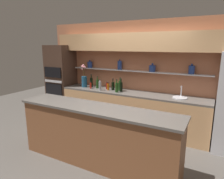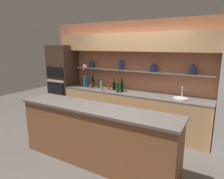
{
  "view_description": "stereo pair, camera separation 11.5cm",
  "coord_description": "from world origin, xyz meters",
  "px_view_note": "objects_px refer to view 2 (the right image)",
  "views": [
    {
      "loc": [
        1.74,
        -3.05,
        2.02
      ],
      "look_at": [
        -0.14,
        0.42,
        1.14
      ],
      "focal_mm": 32.0,
      "sensor_mm": 36.0,
      "label": 1
    },
    {
      "loc": [
        1.84,
        -2.99,
        2.02
      ],
      "look_at": [
        -0.14,
        0.42,
        1.14
      ],
      "focal_mm": 32.0,
      "sensor_mm": 36.0,
      "label": 2
    }
  ],
  "objects_px": {
    "bottle_wine_3": "(114,86)",
    "bottle_wine_7": "(93,82)",
    "bottle_sauce_4": "(108,86)",
    "bottle_sauce_2": "(109,87)",
    "bottle_wine_8": "(121,86)",
    "flower_vase": "(86,80)",
    "bottle_sauce_5": "(92,85)",
    "bottle_wine_9": "(122,87)",
    "bottle_wine_0": "(118,87)",
    "oven_tower": "(63,81)",
    "sink_fixture": "(181,98)",
    "bottle_spirit_6": "(101,86)",
    "bottle_wine_1": "(99,84)"
  },
  "relations": [
    {
      "from": "flower_vase",
      "to": "bottle_sauce_4",
      "type": "bearing_deg",
      "value": 5.21
    },
    {
      "from": "bottle_wine_0",
      "to": "bottle_sauce_2",
      "type": "distance_m",
      "value": 0.31
    },
    {
      "from": "bottle_wine_0",
      "to": "bottle_wine_3",
      "type": "xyz_separation_m",
      "value": [
        -0.19,
        0.16,
        -0.01
      ]
    },
    {
      "from": "sink_fixture",
      "to": "bottle_spirit_6",
      "type": "distance_m",
      "value": 1.9
    },
    {
      "from": "oven_tower",
      "to": "bottle_wine_8",
      "type": "xyz_separation_m",
      "value": [
        1.87,
        0.04,
        0.03
      ]
    },
    {
      "from": "bottle_sauce_4",
      "to": "bottle_wine_3",
      "type": "bearing_deg",
      "value": -8.81
    },
    {
      "from": "bottle_sauce_2",
      "to": "bottle_wine_8",
      "type": "distance_m",
      "value": 0.3
    },
    {
      "from": "bottle_sauce_4",
      "to": "bottle_wine_7",
      "type": "height_order",
      "value": "bottle_wine_7"
    },
    {
      "from": "bottle_sauce_4",
      "to": "bottle_spirit_6",
      "type": "height_order",
      "value": "bottle_spirit_6"
    },
    {
      "from": "bottle_wine_8",
      "to": "bottle_wine_9",
      "type": "xyz_separation_m",
      "value": [
        0.06,
        -0.07,
        -0.0
      ]
    },
    {
      "from": "bottle_wine_0",
      "to": "bottle_sauce_4",
      "type": "bearing_deg",
      "value": 153.11
    },
    {
      "from": "sink_fixture",
      "to": "bottle_wine_0",
      "type": "relative_size",
      "value": 0.97
    },
    {
      "from": "bottle_wine_0",
      "to": "bottle_wine_1",
      "type": "xyz_separation_m",
      "value": [
        -0.66,
        0.17,
        -0.0
      ]
    },
    {
      "from": "bottle_sauce_5",
      "to": "bottle_wine_7",
      "type": "height_order",
      "value": "bottle_wine_7"
    },
    {
      "from": "bottle_spirit_6",
      "to": "bottle_wine_9",
      "type": "xyz_separation_m",
      "value": [
        0.51,
        0.14,
        0.0
      ]
    },
    {
      "from": "sink_fixture",
      "to": "bottle_wine_3",
      "type": "height_order",
      "value": "bottle_wine_3"
    },
    {
      "from": "bottle_wine_3",
      "to": "bottle_wine_9",
      "type": "bearing_deg",
      "value": -9.92
    },
    {
      "from": "bottle_wine_3",
      "to": "bottle_sauce_4",
      "type": "bearing_deg",
      "value": 171.19
    },
    {
      "from": "bottle_wine_0",
      "to": "bottle_wine_9",
      "type": "distance_m",
      "value": 0.13
    },
    {
      "from": "bottle_wine_0",
      "to": "bottle_wine_7",
      "type": "bearing_deg",
      "value": 166.99
    },
    {
      "from": "bottle_sauce_2",
      "to": "bottle_sauce_4",
      "type": "xyz_separation_m",
      "value": [
        -0.09,
        0.1,
        -0.0
      ]
    },
    {
      "from": "bottle_spirit_6",
      "to": "bottle_wine_7",
      "type": "relative_size",
      "value": 0.8
    },
    {
      "from": "bottle_wine_0",
      "to": "bottle_wine_3",
      "type": "distance_m",
      "value": 0.25
    },
    {
      "from": "sink_fixture",
      "to": "bottle_wine_9",
      "type": "height_order",
      "value": "bottle_wine_9"
    },
    {
      "from": "bottle_wine_0",
      "to": "bottle_wine_8",
      "type": "bearing_deg",
      "value": 91.48
    },
    {
      "from": "flower_vase",
      "to": "bottle_wine_1",
      "type": "xyz_separation_m",
      "value": [
        0.39,
        0.04,
        -0.08
      ]
    },
    {
      "from": "bottle_sauce_2",
      "to": "sink_fixture",
      "type": "bearing_deg",
      "value": 2.14
    },
    {
      "from": "oven_tower",
      "to": "sink_fixture",
      "type": "bearing_deg",
      "value": 0.21
    },
    {
      "from": "bottle_spirit_6",
      "to": "bottle_wine_9",
      "type": "distance_m",
      "value": 0.53
    },
    {
      "from": "bottle_sauce_2",
      "to": "bottle_wine_3",
      "type": "distance_m",
      "value": 0.12
    },
    {
      "from": "flower_vase",
      "to": "bottle_spirit_6",
      "type": "distance_m",
      "value": 0.62
    },
    {
      "from": "bottle_wine_0",
      "to": "bottle_wine_1",
      "type": "distance_m",
      "value": 0.68
    },
    {
      "from": "bottle_sauce_2",
      "to": "bottle_wine_1",
      "type": "bearing_deg",
      "value": 167.59
    },
    {
      "from": "bottle_wine_1",
      "to": "bottle_spirit_6",
      "type": "relative_size",
      "value": 1.13
    },
    {
      "from": "bottle_wine_3",
      "to": "bottle_sauce_5",
      "type": "relative_size",
      "value": 1.62
    },
    {
      "from": "bottle_wine_1",
      "to": "bottle_spirit_6",
      "type": "bearing_deg",
      "value": -44.22
    },
    {
      "from": "bottle_wine_3",
      "to": "bottle_wine_7",
      "type": "distance_m",
      "value": 0.67
    },
    {
      "from": "bottle_sauce_5",
      "to": "bottle_wine_8",
      "type": "height_order",
      "value": "bottle_wine_8"
    },
    {
      "from": "bottle_sauce_4",
      "to": "sink_fixture",
      "type": "bearing_deg",
      "value": -1.18
    },
    {
      "from": "bottle_sauce_2",
      "to": "bottle_wine_9",
      "type": "height_order",
      "value": "bottle_wine_9"
    },
    {
      "from": "oven_tower",
      "to": "bottle_sauce_4",
      "type": "xyz_separation_m",
      "value": [
        1.49,
        0.05,
        -0.01
      ]
    },
    {
      "from": "oven_tower",
      "to": "bottle_wine_9",
      "type": "xyz_separation_m",
      "value": [
        1.93,
        -0.02,
        0.03
      ]
    },
    {
      "from": "sink_fixture",
      "to": "bottle_sauce_4",
      "type": "relative_size",
      "value": 1.64
    },
    {
      "from": "flower_vase",
      "to": "bottle_sauce_5",
      "type": "relative_size",
      "value": 3.36
    },
    {
      "from": "sink_fixture",
      "to": "bottle_sauce_2",
      "type": "height_order",
      "value": "sink_fixture"
    },
    {
      "from": "sink_fixture",
      "to": "bottle_wine_0",
      "type": "xyz_separation_m",
      "value": [
        -1.43,
        -0.16,
        0.1
      ]
    },
    {
      "from": "bottle_sauce_2",
      "to": "bottle_wine_7",
      "type": "bearing_deg",
      "value": 169.45
    },
    {
      "from": "bottle_sauce_5",
      "to": "bottle_wine_9",
      "type": "xyz_separation_m",
      "value": [
        0.85,
        0.07,
        0.04
      ]
    },
    {
      "from": "bottle_sauce_4",
      "to": "bottle_sauce_5",
      "type": "xyz_separation_m",
      "value": [
        -0.41,
        -0.14,
        -0.0
      ]
    },
    {
      "from": "bottle_wine_3",
      "to": "bottle_wine_9",
      "type": "xyz_separation_m",
      "value": [
        0.25,
        -0.04,
        0.01
      ]
    }
  ]
}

